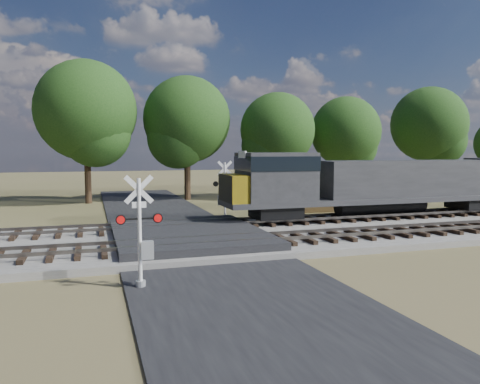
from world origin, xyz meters
name	(u,v)px	position (x,y,z in m)	size (l,w,h in m)	color
ground	(190,244)	(0.00, 0.00, 0.00)	(160.00, 160.00, 0.00)	brown
ballast_bed	(366,229)	(10.00, 0.50, 0.15)	(140.00, 10.00, 0.30)	gray
road	(190,244)	(0.00, 0.00, 0.04)	(7.00, 60.00, 0.08)	black
crossing_panel	(188,236)	(0.00, 0.50, 0.32)	(7.00, 9.00, 0.62)	#262628
track_near	(266,240)	(3.12, -2.00, 0.41)	(140.00, 2.60, 0.33)	black
track_far	(234,223)	(3.12, 3.00, 0.41)	(140.00, 2.60, 0.33)	black
crossing_signal_near	(142,242)	(-2.89, -6.56, 1.55)	(1.50, 0.32, 3.72)	silver
crossing_signal_far	(224,196)	(3.56, 6.67, 1.59)	(1.54, 0.33, 3.83)	silver
equipment_shed	(311,192)	(11.31, 10.01, 1.35)	(4.19, 4.19, 2.67)	#4F3A22
treeline	(216,123)	(6.69, 20.18, 6.97)	(82.01, 12.02, 11.96)	black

